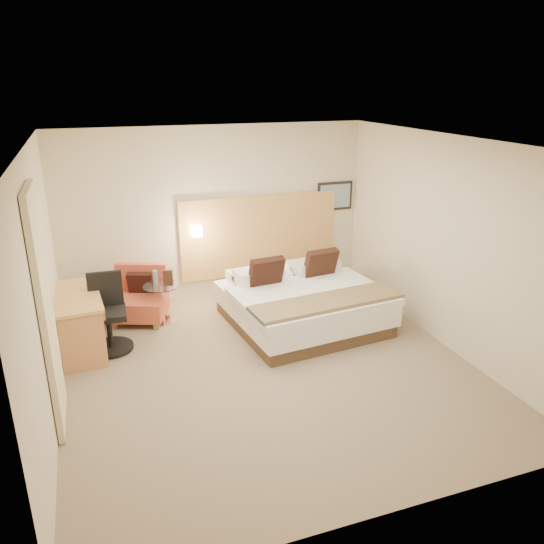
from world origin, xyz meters
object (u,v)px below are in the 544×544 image
object	(u,v)px
side_table	(162,302)
desk_chair	(108,319)
desk	(79,306)
lounge_chair	(140,299)
bed	(302,302)

from	to	relation	value
side_table	desk_chair	bearing A→B (deg)	-143.60
side_table	desk	xyz separation A→B (m)	(-1.10, -0.49, 0.29)
lounge_chair	desk_chair	xyz separation A→B (m)	(-0.47, -0.78, 0.10)
bed	side_table	size ratio (longest dim) A/B	3.54
desk	side_table	bearing A→B (deg)	23.91
desk	desk_chair	xyz separation A→B (m)	(0.33, -0.08, -0.20)
bed	desk	xyz separation A→B (m)	(-2.98, 0.22, 0.29)
bed	side_table	bearing A→B (deg)	159.51
bed	desk_chair	xyz separation A→B (m)	(-2.65, 0.14, 0.09)
side_table	bed	bearing A→B (deg)	-20.49
lounge_chair	desk	size ratio (longest dim) A/B	0.74
side_table	desk	size ratio (longest dim) A/B	0.49
desk_chair	lounge_chair	bearing A→B (deg)	58.90
lounge_chair	bed	bearing A→B (deg)	-22.89
lounge_chair	desk_chair	bearing A→B (deg)	-121.10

